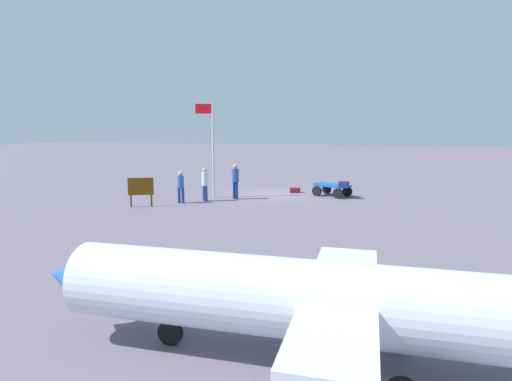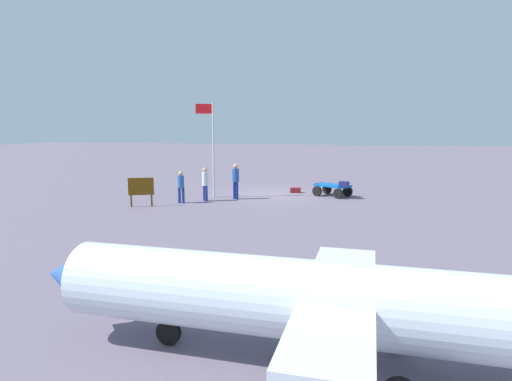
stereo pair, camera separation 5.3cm
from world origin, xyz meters
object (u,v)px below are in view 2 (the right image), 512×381
Objects in this scene: worker_trailing at (205,182)px; flagpole at (212,142)px; suitcase_navy at (344,184)px; suitcase_tan at (295,190)px; signboard at (141,188)px; luggage_cart at (332,188)px; airplane_near at (320,300)px; worker_supervisor at (181,185)px; worker_lead at (236,178)px.

flagpole is at bearing -89.92° from worker_trailing.
worker_trailing is at bearing 17.79° from suitcase_navy.
suitcase_tan is 0.46× the size of signboard.
luggage_cart is 1.57× the size of signboard.
suitcase_navy is 7.13m from flagpole.
airplane_near is 14.92m from signboard.
worker_supervisor is at bearing 63.24° from flagpole.
worker_trailing is at bearing -64.65° from airplane_near.
worker_lead reaches higher than worker_trailing.
suitcase_navy is 0.35× the size of worker_supervisor.
signboard is (9.13, 4.22, 0.11)m from suitcase_navy.
worker_supervisor is 1.15× the size of signboard.
worker_supervisor reaches higher than suitcase_tan.
flagpole is at bearing -127.06° from signboard.
worker_trailing is (4.05, 3.64, 0.81)m from suitcase_tan.
flagpole reaches higher than suitcase_navy.
luggage_cart is at bearing -150.02° from signboard.
worker_trailing reaches higher than signboard.
airplane_near is at bearing 109.60° from worker_lead.
suitcase_navy is 0.11× the size of flagpole.
suitcase_tan is 5.51m from flagpole.
worker_supervisor is 0.32× the size of flagpole.
worker_lead is (4.77, 1.98, 0.62)m from luggage_cart.
luggage_cart is 1.27× the size of worker_trailing.
airplane_near is 1.99× the size of flagpole.
worker_trailing is at bearing 25.00° from luggage_cart.
worker_lead is at bearing 22.55° from luggage_cart.
luggage_cart reaches higher than suitcase_tan.
suitcase_navy is 0.06× the size of airplane_near.
flagpole is (6.73, 1.03, 2.13)m from suitcase_navy.
suitcase_tan is (2.67, -1.48, -0.62)m from suitcase_navy.
worker_lead reaches higher than worker_supervisor.
suitcase_navy is 5.55m from worker_lead.
suitcase_tan is at bearing -148.20° from flagpole.
worker_supervisor is at bearing 27.18° from luggage_cart.
worker_lead is 1.16× the size of worker_supervisor.
flagpole is at bearing -10.91° from worker_lead.
worker_supervisor is at bearing 41.38° from suitcase_tan.
luggage_cart is 6.80m from flagpole.
worker_trailing is at bearing 41.90° from suitcase_tan.
worker_supervisor is 2.93m from flagpole.
worker_supervisor reaches higher than luggage_cart.
suitcase_navy is at bearing -171.26° from flagpole.
flagpole reaches higher than signboard.
suitcase_tan is at bearing -138.10° from worker_trailing.
signboard is at bearing 40.59° from worker_trailing.
luggage_cart is 0.43× the size of flagpole.
worker_lead is at bearing 45.53° from suitcase_tan.
signboard is at bearing 29.98° from luggage_cart.
worker_trailing is at bearing -140.92° from worker_supervisor.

